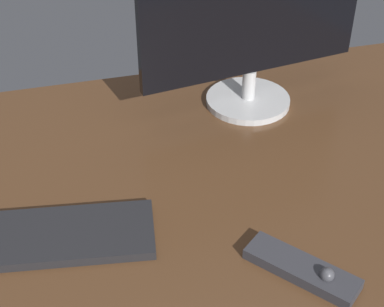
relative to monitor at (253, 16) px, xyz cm
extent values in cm
cube|color=#4C301C|center=(-23.56, -22.27, -22.36)|extent=(140.00, 84.00, 2.00)
cylinder|color=#B8B8B8|center=(0.00, 0.00, -20.62)|extent=(19.24, 19.24, 1.48)
cylinder|color=#B8B8B8|center=(0.00, 0.00, -16.40)|extent=(3.02, 3.02, 6.96)
cube|color=black|center=(0.00, 0.00, 3.57)|extent=(50.74, 9.36, 32.98)
cube|color=black|center=(-47.58, -33.27, -20.52)|extent=(37.67, 18.39, 1.69)
cube|color=#2D2D33|center=(-8.80, -51.24, -20.39)|extent=(16.18, 18.01, 1.95)
sphere|color=#3F3F44|center=(-6.12, -54.49, -19.00)|extent=(2.35, 2.35, 2.35)
camera|label=1|loc=(-42.50, -109.57, 51.12)|focal=55.54mm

